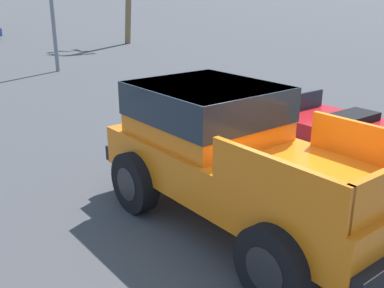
{
  "coord_description": "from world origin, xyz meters",
  "views": [
    {
      "loc": [
        -5.25,
        -3.53,
        3.17
      ],
      "look_at": [
        -0.43,
        0.59,
        1.0
      ],
      "focal_mm": 42.0,
      "sensor_mm": 36.0,
      "label": 1
    }
  ],
  "objects": [
    {
      "name": "ground_plane",
      "position": [
        0.0,
        0.0,
        0.0
      ],
      "size": [
        320.0,
        320.0,
        0.0
      ],
      "primitive_type": "plane",
      "color": "#424244"
    },
    {
      "name": "orange_pickup_truck",
      "position": [
        -0.37,
        -0.09,
        1.08
      ],
      "size": [
        2.91,
        4.97,
        1.9
      ],
      "rotation": [
        0.0,
        0.0,
        -0.19
      ],
      "color": "orange",
      "rests_on": "ground_plane"
    },
    {
      "name": "red_convertible_car",
      "position": [
        3.77,
        0.54,
        0.39
      ],
      "size": [
        2.64,
        4.7,
        0.99
      ],
      "rotation": [
        0.0,
        0.0,
        -0.21
      ],
      "color": "red",
      "rests_on": "ground_plane"
    }
  ]
}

